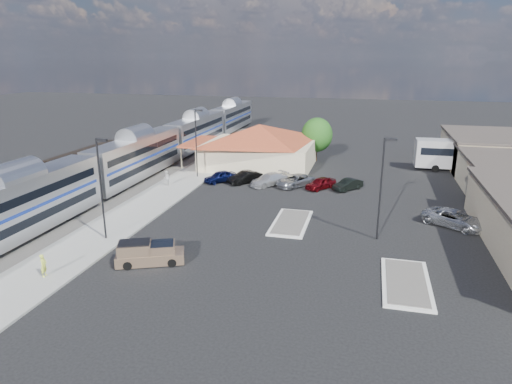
% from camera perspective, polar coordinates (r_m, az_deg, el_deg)
% --- Properties ---
extents(ground, '(280.00, 280.00, 0.00)m').
position_cam_1_polar(ground, '(43.07, -1.34, -4.40)').
color(ground, black).
rests_on(ground, ground).
extents(railbed, '(16.00, 100.00, 0.12)m').
position_cam_1_polar(railbed, '(58.57, -19.36, 0.43)').
color(railbed, '#4C4944').
rests_on(railbed, ground).
extents(platform, '(5.50, 92.00, 0.18)m').
position_cam_1_polar(platform, '(52.49, -12.30, -0.78)').
color(platform, gray).
rests_on(platform, ground).
extents(passenger_train, '(3.00, 104.00, 5.55)m').
position_cam_1_polar(passenger_train, '(60.60, -14.63, 4.10)').
color(passenger_train, silver).
rests_on(passenger_train, ground).
extents(freight_cars, '(2.80, 46.00, 4.00)m').
position_cam_1_polar(freight_cars, '(62.66, -20.05, 3.14)').
color(freight_cars, black).
rests_on(freight_cars, ground).
extents(station_depot, '(18.35, 12.24, 6.20)m').
position_cam_1_polar(station_depot, '(65.74, 0.38, 5.82)').
color(station_depot, beige).
rests_on(station_depot, ground).
extents(traffic_island_south, '(3.30, 7.50, 0.21)m').
position_cam_1_polar(traffic_island_south, '(44.05, 4.39, -3.81)').
color(traffic_island_south, silver).
rests_on(traffic_island_south, ground).
extents(traffic_island_north, '(3.30, 7.50, 0.21)m').
position_cam_1_polar(traffic_island_north, '(34.49, 18.25, -10.69)').
color(traffic_island_north, silver).
rests_on(traffic_island_north, ground).
extents(lamp_plat_s, '(1.08, 0.25, 9.00)m').
position_cam_1_polar(lamp_plat_s, '(40.54, -18.77, 1.29)').
color(lamp_plat_s, black).
rests_on(lamp_plat_s, ground).
extents(lamp_plat_n, '(1.08, 0.25, 9.00)m').
position_cam_1_polar(lamp_plat_n, '(59.73, -7.43, 6.74)').
color(lamp_plat_n, black).
rests_on(lamp_plat_n, ground).
extents(lamp_lot, '(1.08, 0.25, 9.00)m').
position_cam_1_polar(lamp_lot, '(40.05, 15.54, 1.39)').
color(lamp_lot, black).
rests_on(lamp_lot, ground).
extents(tree_depot, '(4.71, 4.71, 6.63)m').
position_cam_1_polar(tree_depot, '(70.11, 7.62, 7.09)').
color(tree_depot, '#382314').
rests_on(tree_depot, ground).
extents(pickup_truck, '(5.46, 3.72, 1.78)m').
position_cam_1_polar(pickup_truck, '(36.40, -13.09, -7.49)').
color(pickup_truck, '#9B7C5F').
rests_on(pickup_truck, ground).
extents(suv, '(6.34, 5.50, 1.62)m').
position_cam_1_polar(suv, '(46.71, 23.59, -3.08)').
color(suv, '#AFB2B8').
rests_on(suv, ground).
extents(coach_bus, '(13.49, 3.19, 4.31)m').
position_cam_1_polar(coach_bus, '(69.59, 24.80, 4.34)').
color(coach_bus, silver).
rests_on(coach_bus, ground).
extents(person_a, '(0.50, 0.68, 1.70)m').
position_cam_1_polar(person_a, '(36.50, -25.02, -8.31)').
color(person_a, '#CCDB44').
rests_on(person_a, platform).
extents(person_b, '(0.97, 1.08, 1.85)m').
position_cam_1_polar(person_b, '(56.99, -11.15, 1.72)').
color(person_b, silver).
rests_on(person_b, platform).
extents(parked_car_a, '(4.00, 4.42, 1.46)m').
position_cam_1_polar(parked_car_a, '(58.28, -4.51, 1.94)').
color(parked_car_a, '#0D1443').
rests_on(parked_car_a, ground).
extents(parked_car_b, '(4.18, 4.55, 1.51)m').
position_cam_1_polar(parked_car_b, '(57.63, -1.40, 1.85)').
color(parked_car_b, black).
rests_on(parked_car_b, ground).
extents(parked_car_c, '(4.85, 5.41, 1.51)m').
position_cam_1_polar(parked_car_c, '(56.60, 1.64, 1.57)').
color(parked_car_c, silver).
rests_on(parked_car_c, ground).
extents(parked_car_d, '(5.07, 5.69, 1.47)m').
position_cam_1_polar(parked_car_d, '(56.32, 4.89, 1.41)').
color(parked_car_d, gray).
rests_on(parked_car_d, ground).
extents(parked_car_e, '(3.88, 4.33, 1.42)m').
position_cam_1_polar(parked_car_e, '(55.64, 8.09, 1.09)').
color(parked_car_e, maroon).
rests_on(parked_car_e, ground).
extents(parked_car_f, '(3.65, 4.07, 1.34)m').
position_cam_1_polar(parked_car_f, '(55.72, 11.39, 0.91)').
color(parked_car_f, black).
rests_on(parked_car_f, ground).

